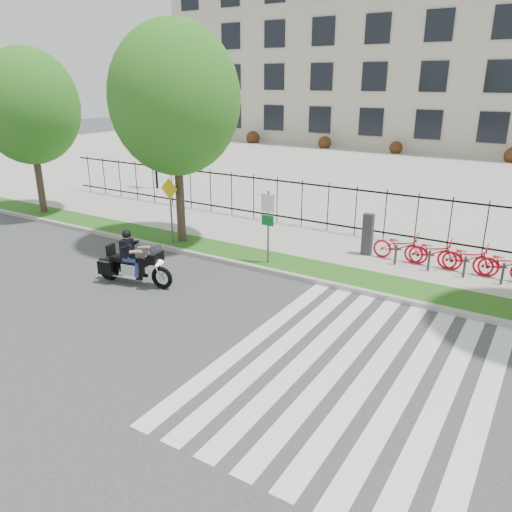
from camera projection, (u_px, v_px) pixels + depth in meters
The scene contains 14 objects.
ground at pixel (185, 318), 13.45m from camera, with size 120.00×120.00×0.00m, color #38383A.
curb at pixel (264, 269), 16.70m from camera, with size 60.00×0.20×0.15m, color #9E9B95.
grass_verge at pixel (276, 262), 17.38m from camera, with size 60.00×1.50×0.15m, color #1C4D13.
sidewalk at pixel (308, 243), 19.38m from camera, with size 60.00×3.50×0.15m, color #A19E96.
plaza at pixel (425, 175), 33.42m from camera, with size 80.00×34.00×0.10m, color #A19E96.
crosswalk_stripes at pixel (354, 370), 11.04m from camera, with size 5.70×8.00×0.01m, color silver, non-canonical shape.
iron_fence at pixel (328, 207), 20.42m from camera, with size 30.00×0.06×2.00m, color black, non-canonical shape.
office_building at pixel (492, 35), 46.02m from camera, with size 60.00×21.90×20.15m.
lamp_post_left at pixel (154, 134), 27.96m from camera, with size 1.06×0.70×4.25m.
street_tree_0 at pixel (29, 107), 22.10m from camera, with size 4.42×4.42×7.34m.
street_tree_1 at pixel (175, 99), 17.71m from camera, with size 4.69×4.69×7.97m.
sign_pole_regulatory at pixel (268, 218), 16.59m from camera, with size 0.50×0.09×2.50m.
sign_pole_warning at pixel (170, 202), 18.73m from camera, with size 0.78×0.09×2.49m.
motorcycle_rider at pixel (133, 263), 15.51m from camera, with size 2.72×1.02×2.11m.
Camera 1 is at (8.04, -9.26, 6.09)m, focal length 35.00 mm.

